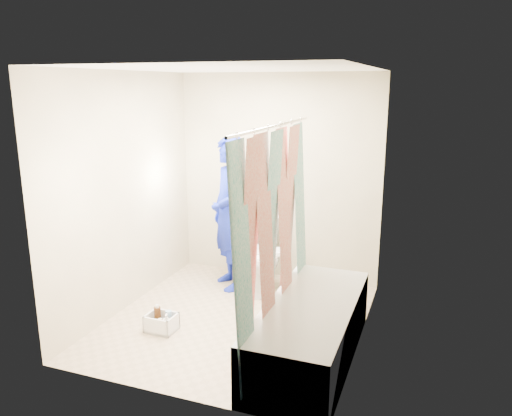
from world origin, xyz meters
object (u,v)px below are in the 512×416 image
(plumber, at_px, (229,214))
(cleaning_caddy, at_px, (162,323))
(bathtub, at_px, (310,329))
(toilet, at_px, (262,254))

(plumber, relative_size, cleaning_caddy, 6.17)
(bathtub, distance_m, cleaning_caddy, 1.44)
(plumber, xyz_separation_m, cleaning_caddy, (-0.17, -1.22, -0.79))
(bathtub, distance_m, plumber, 1.84)
(bathtub, bearing_deg, cleaning_caddy, -179.56)
(cleaning_caddy, bearing_deg, toilet, 69.12)
(plumber, height_order, cleaning_caddy, plumber)
(bathtub, bearing_deg, toilet, 124.60)
(toilet, xyz_separation_m, plumber, (-0.36, -0.08, 0.46))
(bathtub, xyz_separation_m, toilet, (-0.89, 1.29, 0.14))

